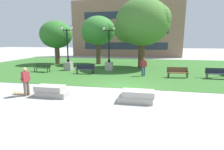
{
  "coord_description": "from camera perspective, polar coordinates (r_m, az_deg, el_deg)",
  "views": [
    {
      "loc": [
        1.57,
        -11.49,
        3.22
      ],
      "look_at": [
        -0.38,
        -1.4,
        1.2
      ],
      "focal_mm": 28.0,
      "sensor_mm": 36.0,
      "label": 1
    }
  ],
  "objects": [
    {
      "name": "lamp_post_right",
      "position": [
        19.85,
        -14.11,
        4.37
      ],
      "size": [
        1.32,
        0.8,
        4.81
      ],
      "color": "gray",
      "rests_on": "grass_lawn"
    },
    {
      "name": "concrete_block_center",
      "position": [
        10.9,
        -19.1,
        -5.02
      ],
      "size": [
        1.89,
        0.9,
        0.64
      ],
      "color": "#9E9991",
      "rests_on": "ground"
    },
    {
      "name": "person_bystander_near_lawn",
      "position": [
        16.23,
        10.24,
        3.02
      ],
      "size": [
        0.73,
        0.33,
        1.71
      ],
      "color": "#384C7A",
      "rests_on": "grass_lawn"
    },
    {
      "name": "tree_far_right",
      "position": [
        24.59,
        -4.64,
        14.08
      ],
      "size": [
        4.76,
        4.53,
        6.49
      ],
      "color": "brown",
      "rests_on": "grass_lawn"
    },
    {
      "name": "park_bench_near_right",
      "position": [
        17.39,
        -8.72,
        2.12
      ],
      "size": [
        1.83,
        0.63,
        0.9
      ],
      "color": "#1E232D",
      "rests_on": "grass_lawn"
    },
    {
      "name": "park_bench_far_left",
      "position": [
        16.45,
        20.63,
        1.01
      ],
      "size": [
        1.85,
        0.74,
        0.9
      ],
      "color": "brown",
      "rests_on": "grass_lawn"
    },
    {
      "name": "person_skateboarder",
      "position": [
        11.43,
        -26.35,
        -1.43
      ],
      "size": [
        0.38,
        0.59,
        1.71
      ],
      "color": "brown",
      "rests_on": "ground"
    },
    {
      "name": "lamp_post_center",
      "position": [
        19.11,
        -0.99,
        4.43
      ],
      "size": [
        1.32,
        0.8,
        4.76
      ],
      "color": "#ADA89E",
      "rests_on": "grass_lawn"
    },
    {
      "name": "building_facade_distant",
      "position": [
        36.32,
        4.35,
        14.87
      ],
      "size": [
        22.29,
        1.03,
        11.24
      ],
      "color": "#8E6B56",
      "rests_on": "ground"
    },
    {
      "name": "park_bench_near_left",
      "position": [
        19.57,
        -21.76,
        2.44
      ],
      "size": [
        1.85,
        0.73,
        0.9
      ],
      "color": "#284723",
      "rests_on": "grass_lawn"
    },
    {
      "name": "grass_lawn",
      "position": [
        21.79,
        6.69,
        2.57
      ],
      "size": [
        40.0,
        20.0,
        0.02
      ],
      "primitive_type": "cube",
      "color": "#336628",
      "rests_on": "ground"
    },
    {
      "name": "ground_plane",
      "position": [
        12.04,
        3.05,
        -4.41
      ],
      "size": [
        140.0,
        140.0,
        0.0
      ],
      "primitive_type": "plane",
      "color": "#A3A09B"
    },
    {
      "name": "tree_near_left",
      "position": [
        21.26,
        9.66,
        16.36
      ],
      "size": [
        6.54,
        6.23,
        7.93
      ],
      "color": "#4C3823",
      "rests_on": "grass_lawn"
    },
    {
      "name": "concrete_block_left",
      "position": [
        9.46,
        8.08,
        -6.94
      ],
      "size": [
        1.86,
        0.9,
        0.64
      ],
      "color": "#B2ADA3",
      "rests_on": "ground"
    },
    {
      "name": "skateboard",
      "position": [
        11.98,
        -27.49,
        -5.34
      ],
      "size": [
        1.03,
        0.27,
        0.14
      ],
      "color": "olive",
      "rests_on": "ground"
    },
    {
      "name": "park_bench_far_right",
      "position": [
        17.39,
        31.06,
        0.64
      ],
      "size": [
        1.81,
        0.56,
        0.9
      ],
      "color": "#1E232D",
      "rests_on": "grass_lawn"
    },
    {
      "name": "tree_near_right",
      "position": [
        25.65,
        -17.86,
        12.28
      ],
      "size": [
        4.55,
        4.34,
        5.87
      ],
      "color": "brown",
      "rests_on": "grass_lawn"
    }
  ]
}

